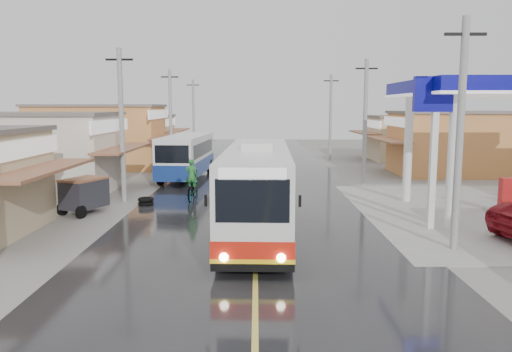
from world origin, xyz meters
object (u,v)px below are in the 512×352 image
at_px(tricycle_near, 84,193).
at_px(tyre_stack, 146,201).
at_px(coach_bus, 258,189).
at_px(second_bus, 187,155).
at_px(cyclist, 192,186).

relative_size(tricycle_near, tyre_stack, 3.23).
height_order(coach_bus, tricycle_near, coach_bus).
xyz_separation_m(second_bus, cyclist, (1.42, -8.24, -0.88)).
xyz_separation_m(second_bus, tricycle_near, (-3.21, -11.75, -0.65)).
height_order(coach_bus, cyclist, coach_bus).
height_order(cyclist, tricycle_near, cyclist).
xyz_separation_m(coach_bus, tyre_stack, (-5.70, 5.44, -1.56)).
distance_m(coach_bus, tyre_stack, 8.03).
height_order(tricycle_near, tyre_stack, tricycle_near).
bearing_deg(coach_bus, tyre_stack, 137.92).
xyz_separation_m(cyclist, tyre_stack, (-2.18, -1.53, -0.54)).
bearing_deg(second_bus, cyclist, -76.70).
bearing_deg(second_bus, coach_bus, -68.48).
height_order(coach_bus, second_bus, coach_bus).
distance_m(second_bus, tricycle_near, 12.20).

